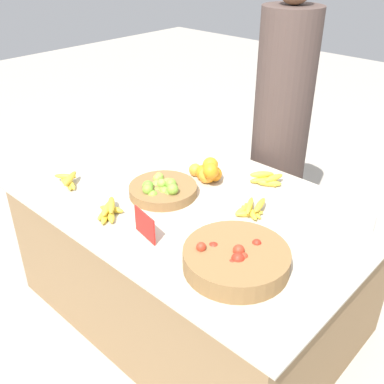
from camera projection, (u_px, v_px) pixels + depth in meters
The scene contains 12 objects.
ground_plane at pixel (192, 307), 2.46m from camera, with size 12.00×12.00×0.00m, color #ADA599.
market_table at pixel (192, 258), 2.29m from camera, with size 1.68×1.10×0.68m.
lime_bowl at pixel (163, 189), 2.16m from camera, with size 0.33×0.33×0.10m.
tomato_basket at pixel (236, 259), 1.68m from camera, with size 0.40×0.40×0.11m.
orange_pile at pixel (207, 172), 2.26m from camera, with size 0.21×0.15×0.13m.
metal_bowl at pixel (341, 212), 1.96m from camera, with size 0.30×0.30×0.08m.
price_sign at pixel (145, 225), 1.84m from camera, with size 0.15×0.03×0.12m.
banana_bunch_middle_right at pixel (251, 209), 2.01m from camera, with size 0.14×0.18×0.05m.
banana_bunch_front_left at pixel (267, 179), 2.26m from camera, with size 0.17×0.17×0.06m.
banana_bunch_front_center at pixel (109, 211), 2.00m from camera, with size 0.16×0.16×0.06m.
banana_bunch_front_right at pixel (69, 181), 2.24m from camera, with size 0.17×0.14×0.06m.
vendor_person at pixel (280, 134), 2.61m from camera, with size 0.32×0.32×1.64m.
Camera 1 is at (1.24, -1.32, 1.77)m, focal length 42.00 mm.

